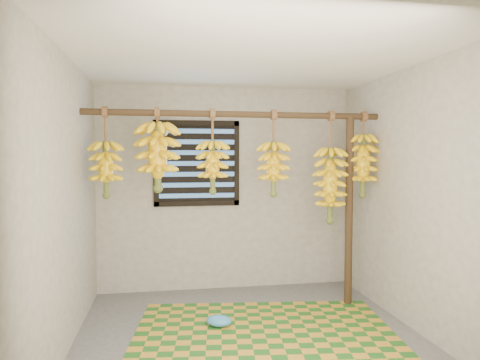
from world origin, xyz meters
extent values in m
cube|color=#4E4E4E|center=(0.00, 0.00, -0.01)|extent=(3.00, 3.00, 0.01)
cube|color=silver|center=(0.00, 0.00, 2.40)|extent=(3.00, 3.00, 0.01)
cube|color=gray|center=(0.00, 1.50, 1.20)|extent=(3.00, 0.01, 2.40)
cube|color=gray|center=(-1.50, 0.00, 1.20)|extent=(0.01, 3.00, 2.40)
cube|color=gray|center=(1.50, 0.00, 1.20)|extent=(0.01, 3.00, 2.40)
cube|color=black|center=(-0.35, 1.48, 1.50)|extent=(1.00, 0.04, 1.00)
cylinder|color=#3B2B15|center=(0.00, 0.70, 2.00)|extent=(3.00, 0.06, 0.06)
cylinder|color=#3B2B15|center=(1.20, 0.70, 1.00)|extent=(0.08, 0.08, 2.00)
cube|color=#205B1A|center=(0.13, -0.03, 0.01)|extent=(2.52, 2.12, 0.01)
ellipsoid|color=#3588C7|center=(-0.24, 0.31, 0.06)|extent=(0.29, 0.26, 0.10)
cylinder|color=brown|center=(-1.27, 0.70, 1.86)|extent=(0.02, 0.02, 0.33)
cylinder|color=#4C5923|center=(-1.27, 0.70, 1.48)|extent=(0.05, 0.05, 0.50)
cylinder|color=brown|center=(-0.79, 0.70, 1.95)|extent=(0.02, 0.02, 0.16)
cylinder|color=#4C5923|center=(-0.79, 0.70, 1.59)|extent=(0.07, 0.07, 0.61)
cylinder|color=brown|center=(-0.25, 0.70, 1.87)|extent=(0.02, 0.02, 0.32)
cylinder|color=#4C5923|center=(-0.25, 0.70, 1.50)|extent=(0.05, 0.05, 0.49)
cylinder|color=brown|center=(0.37, 0.70, 1.86)|extent=(0.02, 0.02, 0.33)
cylinder|color=#4C5923|center=(0.37, 0.70, 1.47)|extent=(0.05, 0.05, 0.51)
cylinder|color=brown|center=(0.99, 0.70, 1.84)|extent=(0.02, 0.02, 0.39)
cylinder|color=#4C5923|center=(0.99, 0.70, 1.30)|extent=(0.06, 0.06, 0.75)
cylinder|color=brown|center=(1.35, 0.70, 1.91)|extent=(0.02, 0.02, 0.24)
cylinder|color=#4C5923|center=(1.35, 0.70, 1.50)|extent=(0.06, 0.06, 0.62)
camera|label=1|loc=(-0.72, -3.54, 1.57)|focal=32.00mm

